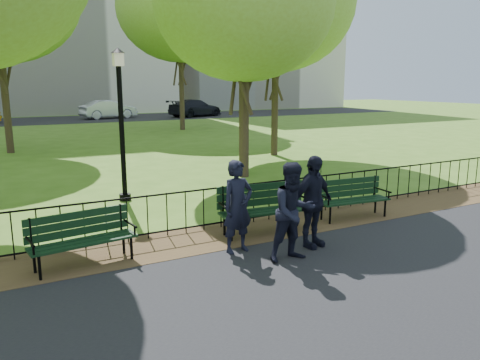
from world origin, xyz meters
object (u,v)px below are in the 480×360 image
tree_near_e (244,4)px  person_mid (294,212)px  park_bench_main (252,203)px  park_bench_left_a (81,233)px  tree_mid_e (276,4)px  person_right (312,202)px  lamppost (121,120)px  sedan_dark (195,108)px  sedan_silver (108,109)px  tree_far_e (180,8)px  person_left (238,207)px  park_bench_right_a (352,194)px

tree_near_e → person_mid: 8.78m
park_bench_main → park_bench_left_a: park_bench_main is taller
tree_mid_e → person_right: tree_mid_e is taller
lamppost → person_right: size_ratio=2.25×
lamppost → sedan_dark: 31.23m
tree_mid_e → sedan_silver: tree_mid_e is taller
tree_far_e → person_mid: (-6.82, -22.68, -6.77)m
park_bench_main → tree_far_e: size_ratio=0.18×
park_bench_main → person_mid: size_ratio=1.14×
person_mid → person_right: size_ratio=0.99×
tree_near_e → sedan_dark: size_ratio=1.47×
park_bench_main → tree_mid_e: tree_mid_e is taller
tree_near_e → sedan_dark: bearing=70.3°
tree_far_e → person_mid: size_ratio=6.38×
person_right → person_left: bearing=149.6°
sedan_dark → tree_mid_e: bearing=146.7°
park_bench_left_a → tree_near_e: 9.51m
park_bench_main → lamppost: lamppost is taller
tree_far_e → person_left: (-7.47, -21.86, -6.79)m
lamppost → sedan_dark: bearing=63.7°
tree_near_e → sedan_silver: tree_near_e is taller
park_bench_right_a → person_mid: person_mid is taller
park_bench_main → sedan_dark: sedan_dark is taller
sedan_dark → person_mid: bearing=141.4°
tree_mid_e → park_bench_main: bearing=-124.7°
person_mid → person_right: 0.80m
park_bench_left_a → tree_near_e: tree_near_e is taller
lamppost → tree_mid_e: tree_mid_e is taller
park_bench_left_a → lamppost: lamppost is taller
sedan_silver → tree_mid_e: bearing=171.1°
park_bench_main → tree_far_e: 23.29m
park_bench_main → sedan_silver: size_ratio=0.41×
person_left → person_mid: size_ratio=0.98×
person_mid → person_right: (0.70, 0.40, 0.00)m
person_left → lamppost: bearing=93.0°
park_bench_main → sedan_silver: bearing=87.8°
park_bench_right_a → park_bench_left_a: bearing=-174.1°
park_bench_right_a → person_left: bearing=-162.1°
park_bench_main → park_bench_left_a: 3.32m
sedan_silver → tree_far_e: bearing=177.1°
person_mid → tree_near_e: bearing=69.5°
person_left → tree_mid_e: bearing=47.8°
park_bench_left_a → sedan_silver: bearing=68.7°
person_mid → sedan_dark: 35.79m
park_bench_left_a → person_left: 2.72m
tree_far_e → park_bench_main: bearing=-107.7°
lamppost → person_mid: 5.94m
person_left → person_right: size_ratio=0.98×
park_bench_main → tree_mid_e: bearing=61.2°
park_bench_left_a → park_bench_right_a: size_ratio=1.03×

